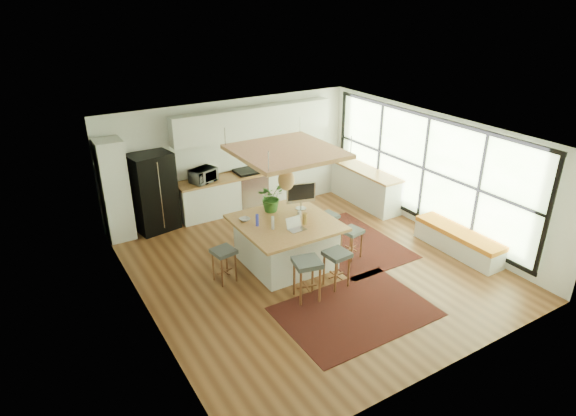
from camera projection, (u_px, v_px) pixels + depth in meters
floor at (309, 264)px, 9.84m from camera, size 7.00×7.00×0.00m
ceiling at (312, 134)px, 8.73m from camera, size 7.00×7.00×0.00m
wall_back at (232, 154)px, 12.01m from camera, size 6.50×0.00×6.50m
wall_front at (454, 292)px, 6.56m from camera, size 6.50×0.00×6.50m
wall_left at (141, 246)px, 7.75m from camera, size 0.00×7.00×7.00m
wall_right at (432, 173)px, 10.83m from camera, size 0.00×7.00×7.00m
window_wall at (431, 171)px, 10.79m from camera, size 0.10×6.20×2.60m
pantry at (115, 190)px, 10.46m from camera, size 0.55×0.60×2.25m
back_counter_base at (259, 188)px, 12.40m from camera, size 4.20×0.60×0.88m
back_counter_top at (258, 171)px, 12.21m from camera, size 4.24×0.64×0.05m
backsplash at (252, 151)px, 12.26m from camera, size 4.20×0.02×0.80m
upper_cabinets at (254, 121)px, 11.80m from camera, size 4.20×0.34×0.70m
range at (250, 188)px, 12.26m from camera, size 0.76×0.62×1.00m
right_counter_base at (361, 185)px, 12.61m from camera, size 0.60×2.50×0.88m
right_counter_top at (362, 168)px, 12.42m from camera, size 0.64×2.54×0.05m
window_bench at (458, 241)px, 10.20m from camera, size 0.52×2.00×0.50m
ceiling_panel at (286, 165)px, 9.17m from camera, size 1.86×1.86×0.80m
rug_near at (355, 311)px, 8.39m from camera, size 2.60×1.80×0.01m
rug_right at (350, 243)px, 10.66m from camera, size 1.80×2.60×0.01m
fridge at (153, 191)px, 10.94m from camera, size 1.01×0.85×1.81m
island at (286, 242)px, 9.71m from camera, size 1.85×1.85×0.93m
stool_near_left at (307, 281)px, 8.62m from camera, size 0.56×0.56×0.78m
stool_near_right at (336, 269)px, 8.99m from camera, size 0.46×0.46×0.72m
stool_right_front at (351, 242)px, 9.96m from camera, size 0.44×0.44×0.64m
stool_right_back at (328, 227)px, 10.59m from camera, size 0.43×0.43×0.65m
stool_left_side at (224, 264)px, 9.14m from camera, size 0.46×0.46×0.68m
laptop at (297, 224)px, 9.14m from camera, size 0.35×0.37×0.25m
monitor at (301, 197)px, 9.95m from camera, size 0.67×0.38×0.58m
microwave at (203, 174)px, 11.39m from camera, size 0.68×0.52×0.40m
island_plant at (271, 200)px, 9.89m from camera, size 0.73×0.76×0.47m
island_bowl at (245, 219)px, 9.54m from camera, size 0.23×0.23×0.05m
island_bottle_0 at (258, 221)px, 9.30m from camera, size 0.07×0.07×0.19m
island_bottle_1 at (272, 225)px, 9.17m from camera, size 0.07×0.07×0.19m
island_bottle_2 at (305, 220)px, 9.36m from camera, size 0.07×0.07×0.19m
island_bottle_3 at (299, 212)px, 9.68m from camera, size 0.07×0.07×0.19m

